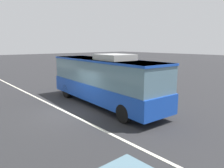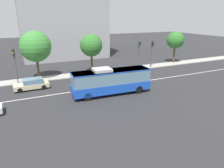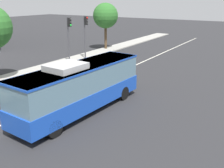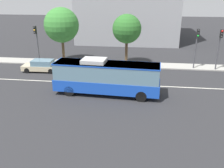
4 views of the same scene
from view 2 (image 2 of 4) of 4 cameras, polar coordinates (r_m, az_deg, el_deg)
name	(u,v)px [view 2 (image 2 of 4)]	position (r m, az deg, el deg)	size (l,w,h in m)	color
ground_plane	(103,87)	(28.69, -2.45, -0.91)	(160.00, 160.00, 0.00)	#28282B
sidewalk_kerb	(87,74)	(35.42, -7.08, 2.88)	(80.00, 2.60, 0.14)	#9E9B93
lane_centre_line	(103,87)	(28.69, -2.45, -0.90)	(76.00, 0.16, 0.01)	silver
transit_bus	(111,80)	(25.70, -0.26, 1.03)	(10.13, 3.08, 3.46)	#1947B7
sedan_beige	(32,84)	(29.78, -21.44, -0.01)	(4.55, 1.92, 1.46)	#C6B793
traffic_light_near_corner	(139,50)	(37.96, 7.56, 9.31)	(0.33, 0.62, 5.20)	#47474C
traffic_light_mid_block	(152,50)	(39.21, 11.08, 9.42)	(0.33, 0.62, 5.20)	#47474C
traffic_light_far_corner	(15,60)	(32.15, -25.53, 6.01)	(0.34, 0.62, 5.20)	#47474C
street_tree_kerbside_left	(175,40)	(44.66, 17.26, 11.59)	(3.53, 3.53, 6.57)	#4C3823
street_tree_kerbside_centre	(91,45)	(35.05, -5.81, 10.65)	(3.78, 3.78, 6.70)	#4C3823
street_tree_kerbside_right	(35,47)	(33.39, -20.56, 9.76)	(4.67, 4.67, 7.46)	#4C3823
office_block_background	(59,13)	(54.00, -14.46, 18.68)	(19.02, 17.85, 20.40)	#939399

